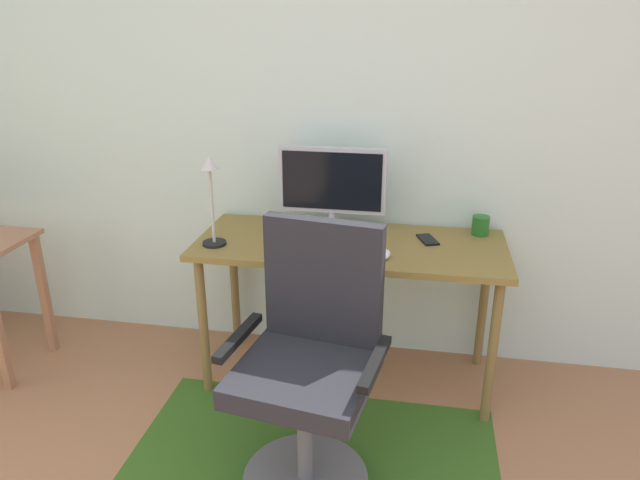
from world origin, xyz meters
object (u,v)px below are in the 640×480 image
desk (350,258)px  office_chair (310,378)px  monitor (332,184)px  keyboard (315,250)px  desk_lamp (211,191)px  computer_mouse (383,254)px  cell_phone (428,240)px  coffee_cup (481,225)px

desk → office_chair: office_chair is taller
monitor → keyboard: bearing=-94.9°
desk → monitor: 0.37m
desk_lamp → desk: bearing=12.9°
computer_mouse → keyboard: bearing=178.2°
keyboard → office_chair: size_ratio=0.41×
computer_mouse → desk_lamp: 0.83m
cell_phone → office_chair: office_chair is taller
coffee_cup → cell_phone: bearing=-152.7°
office_chair → cell_phone: bearing=71.8°
desk → monitor: size_ratio=2.78×
computer_mouse → desk: bearing=136.6°
cell_phone → keyboard: bearing=-175.9°
desk → office_chair: (-0.05, -0.72, -0.20)m
computer_mouse → coffee_cup: (0.44, 0.38, 0.03)m
desk → keyboard: keyboard is taller
desk → coffee_cup: size_ratio=15.61×
cell_phone → computer_mouse: bearing=-149.1°
coffee_cup → desk_lamp: desk_lamp is taller
computer_mouse → desk_lamp: desk_lamp is taller
monitor → desk_lamp: size_ratio=1.24×
cell_phone → desk_lamp: (-0.98, -0.23, 0.26)m
monitor → keyboard: size_ratio=1.22×
desk_lamp → office_chair: 0.97m
desk → computer_mouse: 0.25m
cell_phone → desk_lamp: size_ratio=0.33×
monitor → desk_lamp: bearing=-149.5°
keyboard → coffee_cup: coffee_cup is taller
desk → cell_phone: size_ratio=10.40×
keyboard → office_chair: bearing=-81.4°
keyboard → monitor: bearing=85.1°
keyboard → cell_phone: keyboard is taller
keyboard → computer_mouse: computer_mouse is taller
desk → monitor: (-0.11, 0.16, 0.32)m
monitor → cell_phone: bearing=-8.5°
coffee_cup → desk_lamp: bearing=-163.8°
monitor → cell_phone: monitor is taller
desk → desk_lamp: (-0.62, -0.14, 0.34)m
desk → cell_phone: cell_phone is taller
computer_mouse → cell_phone: 0.31m
monitor → coffee_cup: (0.72, 0.06, -0.19)m
desk → coffee_cup: (0.61, 0.22, 0.13)m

